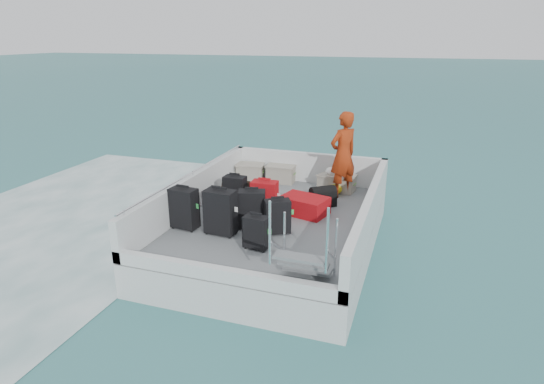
{
  "coord_description": "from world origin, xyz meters",
  "views": [
    {
      "loc": [
        2.49,
        -7.58,
        3.92
      ],
      "look_at": [
        -0.22,
        0.39,
        1.0
      ],
      "focal_mm": 30.0,
      "sensor_mm": 36.0,
      "label": 1
    }
  ],
  "objects": [
    {
      "name": "passenger",
      "position": [
        0.92,
        1.69,
        1.53
      ],
      "size": [
        0.76,
        0.8,
        1.83
      ],
      "primitive_type": "imported",
      "rotation": [
        0.0,
        0.0,
        -2.26
      ],
      "color": "red",
      "rests_on": "deck"
    },
    {
      "name": "suitcase_4",
      "position": [
        -0.28,
        -0.54,
        0.97
      ],
      "size": [
        0.54,
        0.41,
        0.7
      ],
      "primitive_type": "cube",
      "rotation": [
        0.0,
        0.0,
        0.3
      ],
      "color": "black",
      "rests_on": "deck"
    },
    {
      "name": "suitcase_8",
      "position": [
        0.44,
        0.41,
        0.79
      ],
      "size": [
        0.99,
        0.78,
        0.34
      ],
      "primitive_type": "cube",
      "rotation": [
        0.0,
        0.0,
        1.31
      ],
      "color": "#B50D13",
      "rests_on": "deck"
    },
    {
      "name": "suitcase_7",
      "position": [
        0.23,
        -0.64,
        0.93
      ],
      "size": [
        0.51,
        0.43,
        0.62
      ],
      "primitive_type": "cube",
      "rotation": [
        0.0,
        0.0,
        0.51
      ],
      "color": "black",
      "rests_on": "deck"
    },
    {
      "name": "crate_0",
      "position": [
        -1.35,
        2.1,
        0.8
      ],
      "size": [
        0.68,
        0.54,
        0.37
      ],
      "primitive_type": "cube",
      "rotation": [
        0.0,
        0.0,
        0.2
      ],
      "color": "gray",
      "rests_on": "deck"
    },
    {
      "name": "white_bag",
      "position": [
        0.62,
        2.01,
        1.02
      ],
      "size": [
        0.24,
        0.24,
        0.18
      ],
      "primitive_type": "ellipsoid",
      "color": "white",
      "rests_on": "crate_2"
    },
    {
      "name": "deck_fittings",
      "position": [
        0.35,
        -0.32,
        0.99
      ],
      "size": [
        3.6,
        5.0,
        0.9
      ],
      "color": "silver",
      "rests_on": "deck"
    },
    {
      "name": "deck",
      "position": [
        0.0,
        0.0,
        0.61
      ],
      "size": [
        3.3,
        4.7,
        0.02
      ],
      "primitive_type": "cube",
      "color": "slate",
      "rests_on": "ferry_hull"
    },
    {
      "name": "ferry_hull",
      "position": [
        0.0,
        0.0,
        0.3
      ],
      "size": [
        3.6,
        5.0,
        0.6
      ],
      "primitive_type": "cube",
      "color": "silver",
      "rests_on": "ground"
    },
    {
      "name": "crate_2",
      "position": [
        0.62,
        2.01,
        0.77
      ],
      "size": [
        0.6,
        0.49,
        0.31
      ],
      "primitive_type": "cube",
      "rotation": [
        0.0,
        0.0,
        -0.32
      ],
      "color": "gray",
      "rests_on": "deck"
    },
    {
      "name": "suitcase_3",
      "position": [
        -0.69,
        -0.97,
        1.02
      ],
      "size": [
        0.54,
        0.34,
        0.8
      ],
      "primitive_type": "cube",
      "rotation": [
        0.0,
        0.0,
        -0.06
      ],
      "color": "black",
      "rests_on": "deck"
    },
    {
      "name": "suitcase_2",
      "position": [
        -0.99,
        0.36,
        0.94
      ],
      "size": [
        0.44,
        0.27,
        0.63
      ],
      "primitive_type": "cube",
      "rotation": [
        0.0,
        0.0,
        -0.01
      ],
      "color": "black",
      "rests_on": "deck"
    },
    {
      "name": "duffel_2",
      "position": [
        0.68,
        0.95,
        0.78
      ],
      "size": [
        0.59,
        0.55,
        0.32
      ],
      "primitive_type": null,
      "rotation": [
        0.0,
        0.0,
        0.64
      ],
      "color": "black",
      "rests_on": "deck"
    },
    {
      "name": "suitcase_5",
      "position": [
        -0.27,
        0.11,
        0.96
      ],
      "size": [
        0.51,
        0.32,
        0.68
      ],
      "primitive_type": "cube",
      "rotation": [
        0.0,
        0.0,
        0.06
      ],
      "color": "#B50D13",
      "rests_on": "deck"
    },
    {
      "name": "suitcase_6",
      "position": [
        0.09,
        -1.31,
        0.9
      ],
      "size": [
        0.42,
        0.28,
        0.56
      ],
      "primitive_type": "cube",
      "rotation": [
        0.0,
        0.0,
        -0.11
      ],
      "color": "black",
      "rests_on": "deck"
    },
    {
      "name": "wake_foam",
      "position": [
        -4.8,
        0.0,
        0.0
      ],
      "size": [
        10.0,
        10.0,
        0.0
      ],
      "primitive_type": "plane",
      "color": "white",
      "rests_on": "ground"
    },
    {
      "name": "crate_1",
      "position": [
        -0.6,
        2.2,
        0.81
      ],
      "size": [
        0.64,
        0.45,
        0.38
      ],
      "primitive_type": "cube",
      "rotation": [
        0.0,
        0.0,
        0.02
      ],
      "color": "gray",
      "rests_on": "deck"
    },
    {
      "name": "crate_3",
      "position": [
        0.88,
        1.98,
        0.79
      ],
      "size": [
        0.61,
        0.46,
        0.34
      ],
      "primitive_type": "cube",
      "rotation": [
        0.0,
        0.0,
        -0.14
      ],
      "color": "gray",
      "rests_on": "deck"
    },
    {
      "name": "ground",
      "position": [
        0.0,
        0.0,
        0.0
      ],
      "size": [
        160.0,
        160.0,
        0.0
      ],
      "primitive_type": "plane",
      "color": "#1C5D65",
      "rests_on": "ground"
    },
    {
      "name": "duffel_0",
      "position": [
        -1.14,
        0.8,
        0.78
      ],
      "size": [
        0.61,
        0.36,
        0.32
      ],
      "primitive_type": null,
      "rotation": [
        0.0,
        0.0,
        -0.11
      ],
      "color": "black",
      "rests_on": "deck"
    },
    {
      "name": "duffel_1",
      "position": [
        -0.55,
        0.6,
        0.78
      ],
      "size": [
        0.44,
        0.33,
        0.32
      ],
      "primitive_type": null,
      "rotation": [
        0.0,
        0.0,
        -0.06
      ],
      "color": "black",
      "rests_on": "deck"
    },
    {
      "name": "suitcase_1",
      "position": [
        -1.11,
        -0.27,
        0.9
      ],
      "size": [
        0.37,
        0.21,
        0.55
      ],
      "primitive_type": "cube",
      "rotation": [
        0.0,
        0.0,
        0.01
      ],
      "color": "black",
      "rests_on": "deck"
    },
    {
      "name": "yellow_bag",
      "position": [
        0.79,
        1.77,
        0.73
      ],
      "size": [
        0.28,
        0.26,
        0.22
      ],
      "primitive_type": "ellipsoid",
      "color": "gold",
      "rests_on": "deck"
    },
    {
      "name": "suitcase_0",
      "position": [
        -1.41,
        -0.96,
        0.99
      ],
      "size": [
        0.51,
        0.33,
        0.75
      ],
      "primitive_type": "cube",
      "rotation": [
        0.0,
        0.0,
        -0.11
      ],
      "color": "black",
      "rests_on": "deck"
    }
  ]
}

